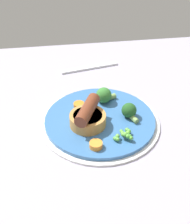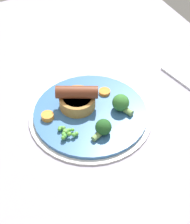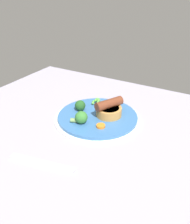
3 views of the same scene
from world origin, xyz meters
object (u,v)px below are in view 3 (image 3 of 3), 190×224
Objects in this scene: sausage_pudding at (109,109)px; carrot_slice_1 at (101,126)px; broccoli_floret_far at (81,118)px; carrot_slice_0 at (117,104)px; broccoli_floret_near at (80,105)px; dinner_plate at (98,118)px; pea_pile at (98,101)px; fork at (42,163)px.

carrot_slice_1 is (1.25, -7.70, -1.90)cm from sausage_pudding.
broccoli_floret_far reaches higher than carrot_slice_0.
sausage_pudding is 10.29cm from broccoli_floret_near.
broccoli_floret_near is at bearing 177.46° from dinner_plate.
broccoli_floret_far is at bearing -105.66° from carrot_slice_0.
carrot_slice_0 is 15.53cm from carrot_slice_1.
broccoli_floret_near is 1.86× the size of carrot_slice_1.
broccoli_floret_near is at bearing -135.47° from carrot_slice_0.
fork is at bearing -84.90° from pea_pile.
broccoli_floret_near is at bearing 103.08° from broccoli_floret_far.
sausage_pudding reaches higher than fork.
dinner_plate is 7.61cm from broccoli_floret_far.
broccoli_floret_near is at bearing -55.11° from sausage_pudding.
carrot_slice_0 is (2.41, 9.56, 1.46)cm from dinner_plate.
dinner_plate is 8.89cm from pea_pile.
carrot_slice_0 is (6.54, 1.91, -0.39)cm from pea_pile.
broccoli_floret_far is (4.83, -7.07, 0.19)cm from broccoli_floret_near.
dinner_plate is at bearing -61.63° from pea_pile.
pea_pile is at bearing -102.28° from sausage_pudding.
carrot_slice_1 is (1.99, -15.40, -0.24)cm from carrot_slice_0.
sausage_pudding is at bearing 76.29° from broccoli_floret_near.
broccoli_floret_far is at bearing 11.92° from broccoli_floret_near.
broccoli_floret_far is 0.30× the size of fork.
fork is (1.10, -19.92, -3.00)cm from broccoli_floret_far.
dinner_plate is 6.58× the size of pea_pile.
sausage_pudding is 10.14cm from broccoli_floret_far.
pea_pile is 6.82cm from carrot_slice_0.
broccoli_floret_near reaches higher than dinner_plate.
broccoli_floret_far reaches higher than fork.
sausage_pudding is 29.05cm from fork.
sausage_pudding is at bearing 37.05° from broccoli_floret_far.
pea_pile is (-4.13, 7.65, 1.85)cm from dinner_plate.
carrot_slice_1 is at bearing 64.45° from fork.
broccoli_floret_far is 20.18cm from fork.
dinner_plate is at bearing -104.13° from carrot_slice_0.
sausage_pudding is at bearing 30.62° from dinner_plate.
broccoli_floret_far is 6.80cm from carrot_slice_1.
broccoli_floret_far reaches higher than pea_pile.
broccoli_floret_far is (-2.17, -6.76, 2.74)cm from dinner_plate.
sausage_pudding is (3.15, 1.87, 3.12)cm from dinner_plate.
carrot_slice_0 is 0.16× the size of fork.
sausage_pudding is 7.91cm from carrot_slice_0.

